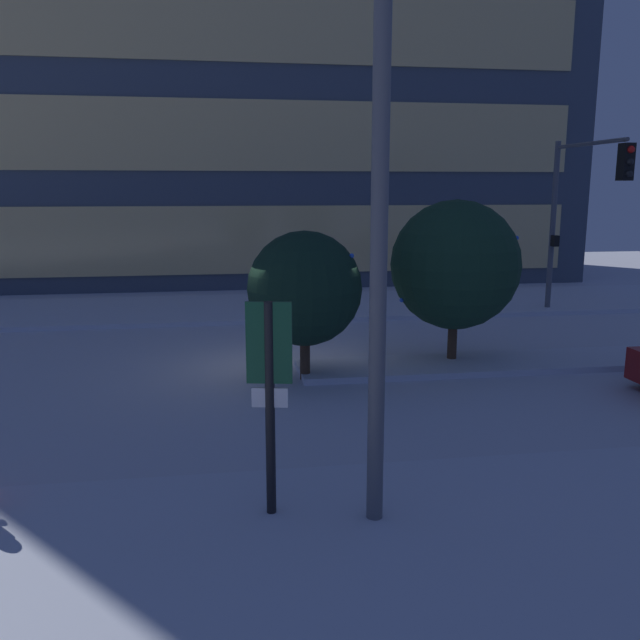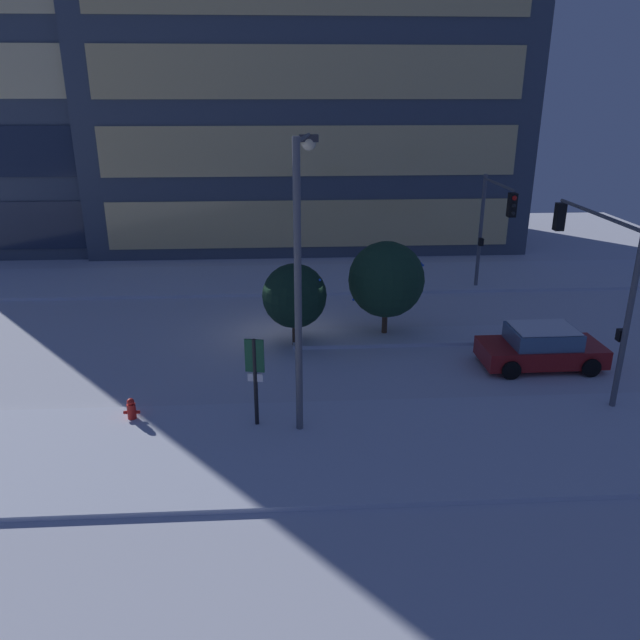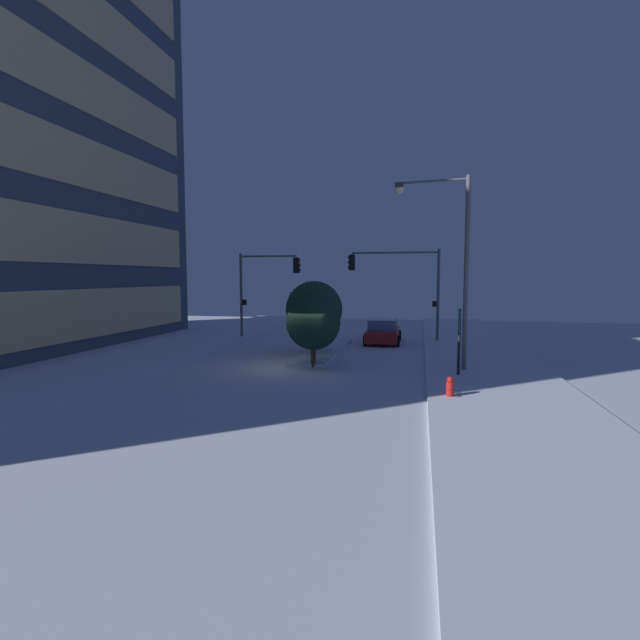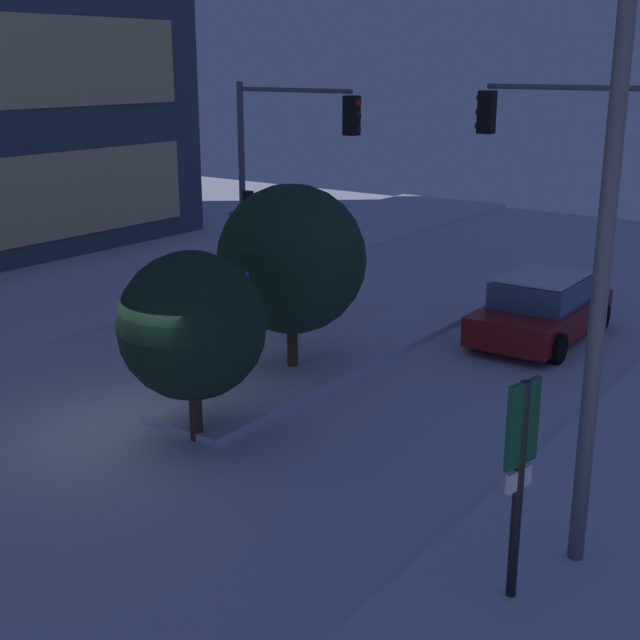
{
  "view_description": "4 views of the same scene",
  "coord_description": "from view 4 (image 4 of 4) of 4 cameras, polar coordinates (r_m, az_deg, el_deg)",
  "views": [
    {
      "loc": [
        -1.65,
        -14.55,
        4.12
      ],
      "look_at": [
        0.59,
        -0.06,
        1.21
      ],
      "focal_mm": 37.45,
      "sensor_mm": 36.0,
      "label": 1
    },
    {
      "loc": [
        -0.16,
        -22.78,
        9.3
      ],
      "look_at": [
        1.05,
        -2.3,
        1.66
      ],
      "focal_mm": 34.57,
      "sensor_mm": 36.0,
      "label": 2
    },
    {
      "loc": [
        -21.24,
        -5.27,
        4.08
      ],
      "look_at": [
        0.48,
        -0.81,
        2.12
      ],
      "focal_mm": 27.43,
      "sensor_mm": 36.0,
      "label": 3
    },
    {
      "loc": [
        -9.55,
        -10.24,
        6.14
      ],
      "look_at": [
        2.34,
        -1.58,
        1.77
      ],
      "focal_mm": 48.86,
      "sensor_mm": 36.0,
      "label": 4
    }
  ],
  "objects": [
    {
      "name": "decorated_tree_median",
      "position": [
        14.33,
        -8.38,
        -0.38
      ],
      "size": [
        2.46,
        2.47,
        3.24
      ],
      "color": "#473323",
      "rests_on": "ground"
    },
    {
      "name": "median_strip",
      "position": [
        18.39,
        0.6,
        -2.72
      ],
      "size": [
        9.0,
        1.8,
        0.14
      ],
      "primitive_type": "cube",
      "color": "silver",
      "rests_on": "ground"
    },
    {
      "name": "ground",
      "position": [
        15.29,
        -10.09,
        -7.4
      ],
      "size": [
        52.0,
        52.0,
        0.0
      ],
      "primitive_type": "plane",
      "color": "silver"
    },
    {
      "name": "car_near",
      "position": [
        20.55,
        14.29,
        0.71
      ],
      "size": [
        4.41,
        2.17,
        1.49
      ],
      "rotation": [
        0.0,
        0.0,
        0.01
      ],
      "color": "maroon",
      "rests_on": "ground"
    },
    {
      "name": "traffic_light_corner_near_right",
      "position": [
        20.52,
        18.65,
        9.9
      ],
      "size": [
        0.32,
        5.77,
        5.79
      ],
      "rotation": [
        0.0,
        0.0,
        1.57
      ],
      "color": "#565960",
      "rests_on": "ground"
    },
    {
      "name": "traffic_light_corner_far_right",
      "position": [
        24.28,
        -2.24,
        11.16
      ],
      "size": [
        0.32,
        4.16,
        5.62
      ],
      "rotation": [
        0.0,
        0.0,
        -1.57
      ],
      "color": "#565960",
      "rests_on": "ground"
    },
    {
      "name": "street_lamp_arched",
      "position": [
        10.63,
        14.67,
        11.79
      ],
      "size": [
        0.81,
        3.17,
        8.27
      ],
      "rotation": [
        0.0,
        0.0,
        1.42
      ],
      "color": "#565960",
      "rests_on": "ground"
    },
    {
      "name": "parking_info_sign",
      "position": [
        10.12,
        12.95,
        -9.3
      ],
      "size": [
        0.55,
        0.17,
        2.81
      ],
      "rotation": [
        0.0,
        0.0,
        1.37
      ],
      "color": "black",
      "rests_on": "ground"
    },
    {
      "name": "decorated_tree_left_of_median",
      "position": [
        17.36,
        -1.87,
        4.0
      ],
      "size": [
        3.0,
        3.0,
        3.87
      ],
      "color": "#473323",
      "rests_on": "ground"
    }
  ]
}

